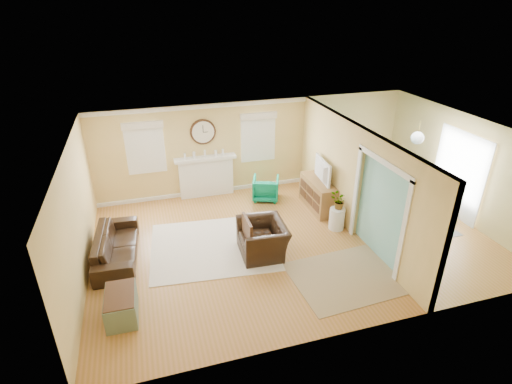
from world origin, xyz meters
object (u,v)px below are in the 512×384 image
eames_chair (263,239)px  green_chair (266,188)px  credenza (318,194)px  dining_table (389,203)px  sofa (116,246)px

eames_chair → green_chair: eames_chair is taller
green_chair → credenza: 1.47m
credenza → dining_table: credenza is taller
green_chair → dining_table: bearing=168.9°
eames_chair → dining_table: bearing=103.9°
eames_chair → green_chair: bearing=163.5°
eames_chair → credenza: 2.58m
dining_table → eames_chair: bearing=108.6°
sofa → eames_chair: eames_chair is taller
sofa → dining_table: 6.75m
green_chair → credenza: bearing=163.4°
credenza → green_chair: bearing=142.1°
eames_chair → credenza: bearing=130.7°
sofa → eames_chair: 3.17m
sofa → dining_table: (6.75, -0.01, 0.01)m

